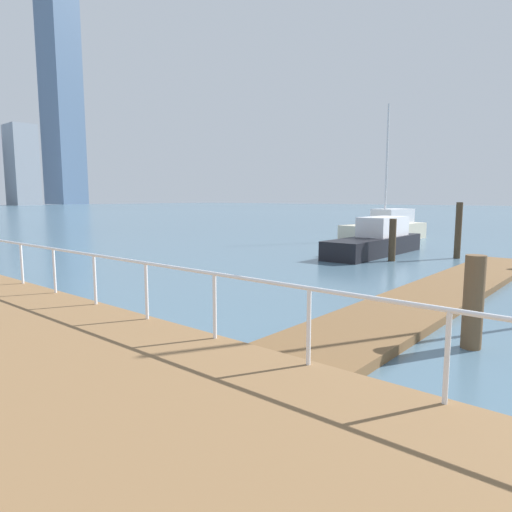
% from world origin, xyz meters
% --- Properties ---
extents(ground_plane, '(300.00, 300.00, 0.00)m').
position_xyz_m(ground_plane, '(0.00, 20.00, 0.00)').
color(ground_plane, slate).
extents(floating_dock, '(15.93, 2.00, 0.18)m').
position_xyz_m(floating_dock, '(4.46, 9.53, 0.09)').
color(floating_dock, brown).
rests_on(floating_dock, ground_plane).
extents(boardwalk_railing, '(0.06, 30.47, 1.08)m').
position_xyz_m(boardwalk_railing, '(-3.15, 9.77, 1.25)').
color(boardwalk_railing, white).
rests_on(boardwalk_railing, boardwalk).
extents(dock_piling_0, '(0.29, 0.29, 1.76)m').
position_xyz_m(dock_piling_0, '(9.82, 13.35, 0.88)').
color(dock_piling_0, '#473826').
rests_on(dock_piling_0, ground_plane).
extents(dock_piling_2, '(0.27, 0.27, 2.44)m').
position_xyz_m(dock_piling_2, '(12.47, 11.54, 1.22)').
color(dock_piling_2, '#473826').
rests_on(dock_piling_2, ground_plane).
extents(dock_piling_4, '(0.34, 0.34, 1.66)m').
position_xyz_m(dock_piling_4, '(0.26, 7.71, 0.83)').
color(dock_piling_4, brown).
rests_on(dock_piling_4, ground_plane).
extents(moored_boat_1, '(6.87, 1.72, 1.73)m').
position_xyz_m(moored_boat_1, '(11.51, 14.84, 0.65)').
color(moored_boat_1, black).
rests_on(moored_boat_1, ground_plane).
extents(moored_boat_2, '(6.85, 2.99, 8.20)m').
position_xyz_m(moored_boat_2, '(18.53, 17.54, 0.74)').
color(moored_boat_2, beige).
rests_on(moored_boat_2, ground_plane).
extents(skyline_tower_6, '(8.32, 10.64, 26.28)m').
position_xyz_m(skyline_tower_6, '(57.70, 163.12, 13.14)').
color(skyline_tower_6, '#8C939E').
rests_on(skyline_tower_6, ground_plane).
extents(skyline_tower_7, '(10.97, 14.43, 89.52)m').
position_xyz_m(skyline_tower_7, '(78.80, 175.59, 44.76)').
color(skyline_tower_7, slate).
rests_on(skyline_tower_7, ground_plane).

